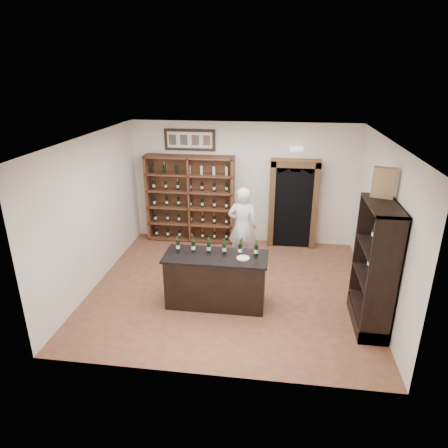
{
  "coord_description": "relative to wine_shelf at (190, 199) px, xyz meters",
  "views": [
    {
      "loc": [
        0.82,
        -7.03,
        4.15
      ],
      "look_at": [
        -0.17,
        0.3,
        1.27
      ],
      "focal_mm": 32.0,
      "sensor_mm": 36.0,
      "label": 1
    }
  ],
  "objects": [
    {
      "name": "wine_crate",
      "position": [
        3.83,
        -2.89,
        1.35
      ],
      "size": [
        0.38,
        0.26,
        0.5
      ],
      "primitive_type": "cube",
      "rotation": [
        0.0,
        0.0,
        -0.35
      ],
      "color": "#A57E57",
      "rests_on": "side_cabinet"
    },
    {
      "name": "counter_bottle_3",
      "position": [
        1.24,
        -2.84,
        0.01
      ],
      "size": [
        0.07,
        0.07,
        0.3
      ],
      "color": "black",
      "rests_on": "tasting_counter"
    },
    {
      "name": "counter_bottle_0",
      "position": [
        0.38,
        -2.84,
        0.01
      ],
      "size": [
        0.07,
        0.07,
        0.3
      ],
      "color": "black",
      "rests_on": "tasting_counter"
    },
    {
      "name": "wall_back",
      "position": [
        1.3,
        0.17,
        0.4
      ],
      "size": [
        5.5,
        0.04,
        3.0
      ],
      "primitive_type": "cube",
      "color": "white",
      "rests_on": "ground"
    },
    {
      "name": "counter_bottle_4",
      "position": [
        1.53,
        -2.84,
        0.01
      ],
      "size": [
        0.07,
        0.07,
        0.3
      ],
      "color": "black",
      "rests_on": "tasting_counter"
    },
    {
      "name": "plate",
      "position": [
        1.6,
        -2.99,
        -0.09
      ],
      "size": [
        0.23,
        0.23,
        0.02
      ],
      "primitive_type": "cylinder",
      "color": "silver",
      "rests_on": "tasting_counter"
    },
    {
      "name": "counter_bottle_5",
      "position": [
        1.82,
        -2.84,
        0.01
      ],
      "size": [
        0.07,
        0.07,
        0.3
      ],
      "color": "black",
      "rests_on": "tasting_counter"
    },
    {
      "name": "tasting_counter",
      "position": [
        1.1,
        -2.93,
        -0.61
      ],
      "size": [
        1.88,
        0.78,
        1.0
      ],
      "color": "black",
      "rests_on": "ground"
    },
    {
      "name": "side_cabinet",
      "position": [
        3.82,
        -3.23,
        -0.35
      ],
      "size": [
        0.48,
        1.2,
        2.2
      ],
      "color": "black",
      "rests_on": "ground"
    },
    {
      "name": "emergency_light",
      "position": [
        2.55,
        0.09,
        1.3
      ],
      "size": [
        0.3,
        0.1,
        0.1
      ],
      "primitive_type": "cube",
      "color": "white",
      "rests_on": "wall_back"
    },
    {
      "name": "framed_picture",
      "position": [
        0.0,
        0.14,
        1.45
      ],
      "size": [
        1.25,
        0.04,
        0.52
      ],
      "primitive_type": "cube",
      "color": "black",
      "rests_on": "wall_back"
    },
    {
      "name": "counter_bottle_1",
      "position": [
        0.67,
        -2.84,
        0.01
      ],
      "size": [
        0.07,
        0.07,
        0.3
      ],
      "color": "black",
      "rests_on": "tasting_counter"
    },
    {
      "name": "wall_left",
      "position": [
        -1.45,
        -2.33,
        0.4
      ],
      "size": [
        0.04,
        5.0,
        3.0
      ],
      "primitive_type": "cube",
      "color": "white",
      "rests_on": "ground"
    },
    {
      "name": "floor",
      "position": [
        1.3,
        -2.33,
        -1.1
      ],
      "size": [
        5.5,
        5.5,
        0.0
      ],
      "primitive_type": "plane",
      "color": "brown",
      "rests_on": "ground"
    },
    {
      "name": "arched_doorway",
      "position": [
        2.55,
        -0.0,
        0.04
      ],
      "size": [
        1.17,
        0.35,
        2.17
      ],
      "color": "black",
      "rests_on": "ground"
    },
    {
      "name": "shopkeeper",
      "position": [
        1.43,
        -1.22,
        -0.2
      ],
      "size": [
        0.68,
        0.46,
        1.8
      ],
      "primitive_type": "imported",
      "rotation": [
        0.0,
        0.0,
        3.1
      ],
      "color": "silver",
      "rests_on": "ground"
    },
    {
      "name": "ceiling",
      "position": [
        1.3,
        -2.33,
        1.9
      ],
      "size": [
        5.5,
        5.5,
        0.0
      ],
      "primitive_type": "plane",
      "rotation": [
        3.14,
        0.0,
        0.0
      ],
      "color": "white",
      "rests_on": "wall_back"
    },
    {
      "name": "wall_right",
      "position": [
        4.05,
        -2.33,
        0.4
      ],
      "size": [
        0.04,
        5.0,
        3.0
      ],
      "primitive_type": "cube",
      "color": "white",
      "rests_on": "ground"
    },
    {
      "name": "counter_bottle_2",
      "position": [
        0.96,
        -2.84,
        0.01
      ],
      "size": [
        0.07,
        0.07,
        0.3
      ],
      "color": "black",
      "rests_on": "tasting_counter"
    },
    {
      "name": "wine_shelf",
      "position": [
        0.0,
        0.0,
        0.0
      ],
      "size": [
        2.2,
        0.38,
        2.2
      ],
      "color": "brown",
      "rests_on": "ground"
    }
  ]
}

